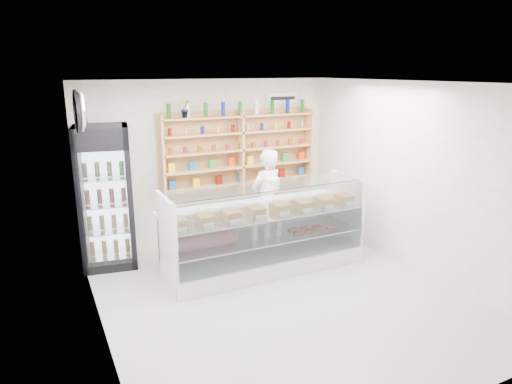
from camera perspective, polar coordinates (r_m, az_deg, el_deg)
room at (r=5.80m, az=3.11°, el=-0.49°), size 5.00×5.00×5.00m
display_counter at (r=6.97m, az=1.08°, el=-6.74°), size 3.04×0.91×1.32m
shop_worker at (r=7.56m, az=1.32°, el=-1.04°), size 0.71×0.56×1.71m
drinks_cooler at (r=7.26m, az=-18.24°, el=-0.58°), size 0.90×0.88×2.17m
wall_shelving at (r=8.01m, az=-1.95°, el=5.31°), size 2.84×0.28×1.33m
potted_plant at (r=7.58m, az=-8.77°, el=10.26°), size 0.16×0.13×0.29m
security_mirror at (r=6.11m, az=-21.03°, el=9.37°), size 0.15×0.50×0.50m
wall_sign at (r=8.44m, az=3.32°, el=11.64°), size 0.62×0.03×0.20m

